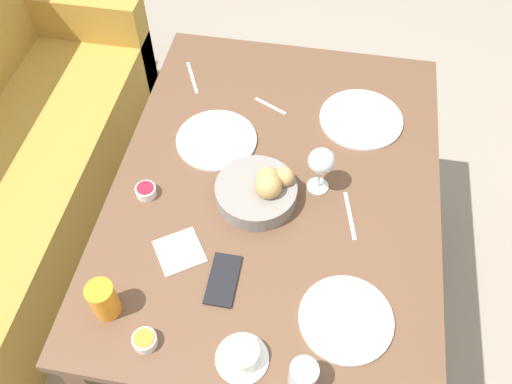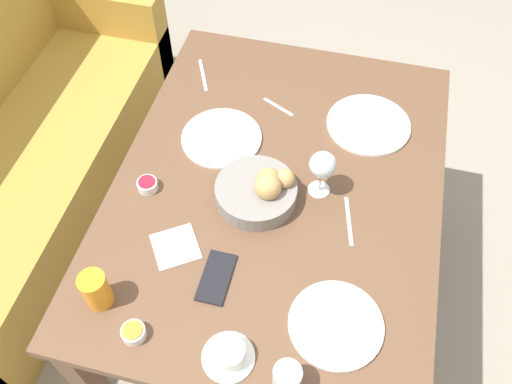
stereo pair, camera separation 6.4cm
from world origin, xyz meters
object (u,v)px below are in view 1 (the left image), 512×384
napkin (179,251)px  plate_far_center (216,140)px  spoon_coffee (270,106)px  coffee_cup (243,356)px  fork_silver (192,78)px  jam_bowl_honey (145,340)px  jam_bowl_berry (146,191)px  wine_glass (321,162)px  juice_glass (103,300)px  bread_basket (260,190)px  plate_near_left (346,319)px  plate_near_right (361,119)px  cell_phone (223,280)px  knife_silver (350,215)px  water_tumbler (303,376)px

napkin → plate_far_center: bearing=-1.6°
plate_far_center → spoon_coffee: (0.18, -0.14, -0.00)m
coffee_cup → fork_silver: 1.00m
plate_far_center → jam_bowl_honey: 0.67m
napkin → jam_bowl_berry: bearing=40.1°
wine_glass → jam_bowl_honey: bearing=146.6°
juice_glass → wine_glass: size_ratio=0.71×
bread_basket → plate_far_center: size_ratio=0.93×
juice_glass → plate_far_center: bearing=-13.6°
plate_near_left → juice_glass: 0.60m
juice_glass → napkin: bearing=-34.7°
plate_near_right → plate_far_center: size_ratio=1.06×
wine_glass → cell_phone: size_ratio=1.04×
knife_silver → napkin: napkin is taller
spoon_coffee → cell_phone: 0.65m
plate_far_center → cell_phone: size_ratio=1.68×
spoon_coffee → bread_basket: bearing=-175.7°
plate_near_right → wine_glass: size_ratio=1.72×
juice_glass → jam_bowl_honey: size_ratio=1.84×
jam_bowl_honey → water_tumbler: bearing=-94.2°
coffee_cup → spoon_coffee: size_ratio=1.12×
plate_near_right → wine_glass: wine_glass is taller
jam_bowl_berry → plate_near_left: bearing=-115.6°
juice_glass → plate_near_left: bearing=-82.7°
wine_glass → juice_glass: bearing=135.0°
jam_bowl_berry → spoon_coffee: jam_bowl_berry is taller
plate_near_left → wine_glass: 0.43m
plate_far_center → napkin: (-0.41, 0.01, -0.00)m
plate_near_right → jam_bowl_berry: bearing=124.4°
water_tumbler → spoon_coffee: 0.90m
juice_glass → cell_phone: size_ratio=0.73×
jam_bowl_honey → napkin: 0.26m
spoon_coffee → jam_bowl_honey: bearing=168.7°
coffee_cup → wine_glass: bearing=-12.4°
bread_basket → wine_glass: 0.19m
plate_near_right → coffee_cup: 0.87m
wine_glass → cell_phone: bearing=148.9°
knife_silver → napkin: bearing=114.0°
plate_near_left → cell_phone: bearing=80.5°
wine_glass → fork_silver: 0.63m
plate_near_right → jam_bowl_honey: (-0.84, 0.47, 0.01)m
wine_glass → knife_silver: 0.17m
plate_near_right → water_tumbler: bearing=174.5°
wine_glass → coffee_cup: 0.56m
plate_near_right → bread_basket: bearing=143.4°
wine_glass → plate_far_center: bearing=69.4°
fork_silver → spoon_coffee: same height
napkin → bread_basket: bearing=-40.4°
water_tumbler → spoon_coffee: (0.88, 0.21, -0.04)m
bread_basket → plate_near_right: bread_basket is taller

